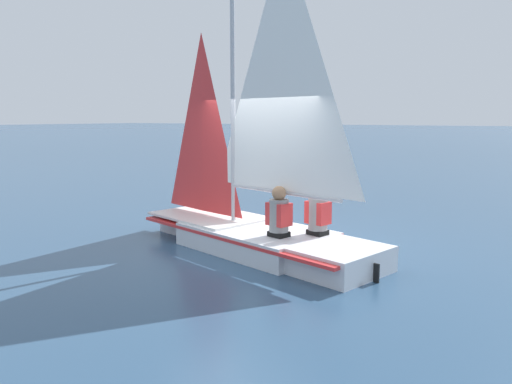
# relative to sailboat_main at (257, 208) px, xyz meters

# --- Properties ---
(ground_plane) EXTENTS (260.00, 260.00, 0.00)m
(ground_plane) POSITION_rel_sailboat_main_xyz_m (0.00, 0.02, -0.71)
(ground_plane) COLOR #2D4C6B
(sailboat_main) EXTENTS (2.67, 4.73, 4.99)m
(sailboat_main) POSITION_rel_sailboat_main_xyz_m (0.00, 0.00, 0.00)
(sailboat_main) COLOR silver
(sailboat_main) RESTS_ON ground_plane
(sailor_helm) EXTENTS (0.37, 0.40, 1.16)m
(sailor_helm) POSITION_rel_sailboat_main_xyz_m (-0.36, -0.60, -0.09)
(sailor_helm) COLOR black
(sailor_helm) RESTS_ON ground_plane
(sailor_crew) EXTENTS (0.37, 0.40, 1.16)m
(sailor_crew) POSITION_rel_sailboat_main_xyz_m (0.06, -1.07, -0.08)
(sailor_crew) COLOR black
(sailor_crew) RESTS_ON ground_plane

